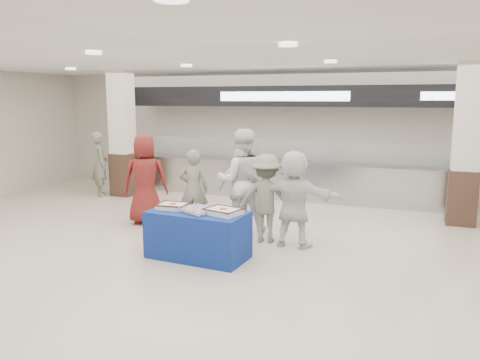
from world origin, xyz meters
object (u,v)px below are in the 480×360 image
at_px(soldier_a, 194,189).
at_px(chef_tall, 242,181).
at_px(civilian_maroon, 145,179).
at_px(chef_short, 241,191).
at_px(soldier_bg, 100,164).
at_px(soldier_b, 266,198).
at_px(civilian_white, 294,199).
at_px(cupcake_tray, 198,210).
at_px(display_table, 198,235).
at_px(sheet_cake_right, 223,211).
at_px(sheet_cake_left, 173,206).

xyz_separation_m(soldier_a, chef_tall, (0.95, 0.13, 0.20)).
xyz_separation_m(civilian_maroon, chef_short, (2.03, 0.04, -0.10)).
bearing_deg(soldier_bg, soldier_b, -160.55).
height_order(soldier_b, civilian_white, civilian_white).
bearing_deg(soldier_bg, soldier_a, -165.00).
xyz_separation_m(chef_short, soldier_b, (0.61, -0.35, -0.03)).
height_order(cupcake_tray, chef_short, chef_short).
height_order(display_table, cupcake_tray, cupcake_tray).
bearing_deg(soldier_b, civilian_white, 162.02).
height_order(civilian_maroon, civilian_white, civilian_maroon).
relative_size(chef_tall, chef_short, 1.21).
distance_m(cupcake_tray, soldier_b, 1.45).
bearing_deg(cupcake_tray, soldier_a, 118.56).
bearing_deg(cupcake_tray, chef_tall, 87.01).
bearing_deg(soldier_a, sheet_cake_right, 112.19).
bearing_deg(sheet_cake_right, cupcake_tray, -174.72).
bearing_deg(soldier_bg, civilian_white, -159.48).
bearing_deg(chef_short, soldier_b, 158.19).
height_order(sheet_cake_left, soldier_b, soldier_b).
xyz_separation_m(civilian_white, soldier_bg, (-5.73, 2.31, 0.00)).
height_order(sheet_cake_right, soldier_b, soldier_b).
bearing_deg(soldier_b, chef_tall, -43.49).
bearing_deg(display_table, chef_tall, 90.03).
height_order(civilian_white, soldier_bg, soldier_bg).
xyz_separation_m(soldier_b, soldier_bg, (-5.21, 2.21, 0.06)).
bearing_deg(soldier_b, chef_short, -37.34).
relative_size(display_table, sheet_cake_right, 2.59).
distance_m(sheet_cake_right, civilian_maroon, 2.80).
distance_m(soldier_b, civilian_white, 0.54).
distance_m(sheet_cake_right, soldier_bg, 5.98).
height_order(civilian_maroon, chef_short, civilian_maroon).
height_order(civilian_maroon, soldier_bg, civilian_maroon).
height_order(sheet_cake_right, civilian_white, civilian_white).
relative_size(sheet_cake_left, soldier_bg, 0.30).
height_order(soldier_a, chef_tall, chef_tall).
relative_size(display_table, civilian_maroon, 0.86).
bearing_deg(sheet_cake_right, chef_tall, 100.98).
xyz_separation_m(cupcake_tray, soldier_b, (0.72, 1.26, -0.01)).
distance_m(display_table, soldier_bg, 5.64).
distance_m(display_table, cupcake_tray, 0.41).
xyz_separation_m(display_table, soldier_bg, (-4.46, 3.42, 0.46)).
xyz_separation_m(sheet_cake_left, chef_short, (0.59, 1.52, 0.01)).
relative_size(cupcake_tray, chef_short, 0.34).
height_order(soldier_a, chef_short, chef_short).
xyz_separation_m(sheet_cake_left, soldier_bg, (-4.01, 3.38, 0.04)).
bearing_deg(sheet_cake_left, soldier_bg, 139.87).
xyz_separation_m(chef_tall, chef_short, (0.02, -0.10, -0.17)).
bearing_deg(civilian_white, soldier_a, -8.75).
bearing_deg(sheet_cake_left, civilian_white, 31.65).
bearing_deg(soldier_b, display_table, 51.13).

